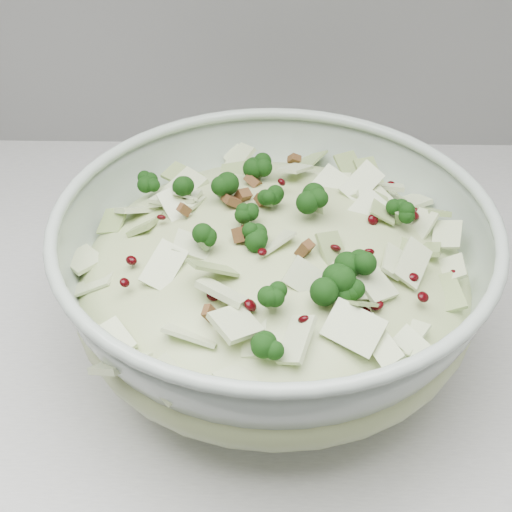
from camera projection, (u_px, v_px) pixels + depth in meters
The scene contains 3 objects.
counter at pixel (291, 506), 1.04m from camera, with size 3.60×0.60×0.90m, color silver.
mixing_bowl at pixel (274, 280), 0.63m from camera, with size 0.39×0.39×0.15m.
salad at pixel (274, 259), 0.61m from camera, with size 0.47×0.47×0.15m.
Camera 1 is at (-0.04, 1.13, 1.39)m, focal length 50.00 mm.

